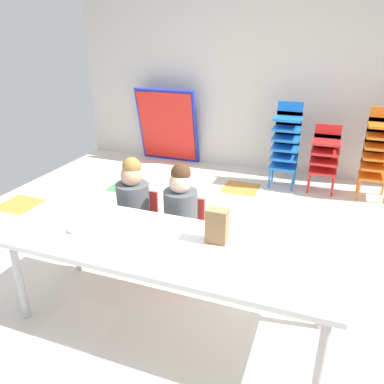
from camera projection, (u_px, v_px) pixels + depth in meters
ground_plane at (190, 266)px, 3.16m from camera, size 5.26×5.31×0.02m
back_wall at (261, 77)px, 4.95m from camera, size 5.26×0.10×2.50m
craft_table at (169, 250)px, 2.32m from camera, size 2.06×0.72×0.62m
seated_child_near_camera at (134, 201)px, 3.02m from camera, size 0.32×0.31×0.92m
seated_child_middle_seat at (181, 209)px, 2.89m from camera, size 0.32×0.31×0.92m
kid_chair_blue_stack at (286, 141)px, 4.59m from camera, size 0.32×0.30×1.04m
kid_chair_red_stack at (325, 154)px, 4.49m from camera, size 0.32×0.30×0.80m
kid_chair_orange_stack at (379, 149)px, 4.26m from camera, size 0.32×0.30×1.04m
folded_activity_table at (167, 126)px, 5.47m from camera, size 0.90×0.29×1.09m
paper_bag_brown at (217, 226)px, 2.28m from camera, size 0.13×0.09×0.22m
paper_plate_near_edge at (77, 231)px, 2.43m from camera, size 0.18×0.18×0.01m
donut_powdered_on_plate at (76, 228)px, 2.43m from camera, size 0.11×0.11×0.03m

